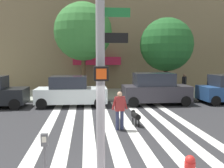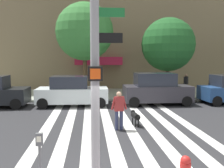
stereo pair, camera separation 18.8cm
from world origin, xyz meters
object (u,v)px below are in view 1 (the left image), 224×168
Objects in this scene: street_tree_middle at (167,45)px; pedestrian_bystander at (184,83)px; parked_car_third_in_line at (155,89)px; pedestrian_dog_walker at (120,108)px; parking_meter_curbside at (45,156)px; traffic_light_pole at (101,34)px; street_tree_nearest at (83,32)px; parked_car_behind_first at (71,92)px; dog_on_leash at (135,116)px.

pedestrian_bystander is at bearing -3.24° from street_tree_middle.
pedestrian_dog_walker is (-3.09, -5.58, -0.06)m from parked_car_third_in_line.
parking_meter_curbside is 0.23× the size of street_tree_middle.
street_tree_middle is 3.61× the size of pedestrian_bystander.
pedestrian_dog_walker is at bearing -125.90° from pedestrian_bystander.
traffic_light_pole is at bearing -110.92° from parked_car_third_in_line.
street_tree_nearest is at bearing 141.54° from parked_car_third_in_line.
pedestrian_dog_walker is (2.34, -5.58, 0.03)m from parked_car_behind_first.
traffic_light_pole reaches higher than pedestrian_dog_walker.
pedestrian_bystander is at bearing 43.95° from parked_car_third_in_line.
dog_on_leash is 9.69m from pedestrian_bystander.
pedestrian_bystander is (6.24, 8.62, 0.15)m from pedestrian_dog_walker.
traffic_light_pole is at bearing -112.66° from street_tree_middle.
parked_car_third_in_line is 4.20× the size of dog_on_leash.
street_tree_middle is (7.12, 3.12, 3.13)m from parked_car_behind_first.
street_tree_middle reaches higher than pedestrian_dog_walker.
parked_car_third_in_line is (4.20, 10.99, -2.53)m from traffic_light_pole.
traffic_light_pole is 1.35× the size of parked_car_third_in_line.
parked_car_behind_first is 0.63× the size of street_tree_nearest.
traffic_light_pole is 7.03m from dog_on_leash.
parked_car_behind_first is at bearing 96.41° from traffic_light_pole.
parked_car_third_in_line is 4.37m from pedestrian_bystander.
parked_car_behind_first reaches higher than dog_on_leash.
dog_on_leash is (0.80, 0.62, -0.48)m from pedestrian_dog_walker.
traffic_light_pole is 3.54× the size of pedestrian_dog_walker.
parked_car_third_in_line is at bearing 69.08° from traffic_light_pole.
traffic_light_pole is 15.29m from street_tree_middle.
street_tree_middle is 9.69m from dog_on_leash.
parked_car_behind_first is 0.75× the size of street_tree_middle.
parking_meter_curbside reaches higher than dog_on_leash.
street_tree_nearest reaches higher than pedestrian_bystander.
parking_meter_curbside is 10.87m from parked_car_behind_first.
traffic_light_pole is 5.67× the size of dog_on_leash.
parked_car_third_in_line reaches higher than pedestrian_dog_walker.
parked_car_third_in_line is (5.36, 10.87, -0.04)m from parking_meter_curbside.
dog_on_leash is at bearing 72.38° from traffic_light_pole.
street_tree_middle is at bearing 63.81° from dog_on_leash.
pedestrian_dog_walker is at bearing -80.39° from street_tree_nearest.
street_tree_nearest reaches higher than street_tree_middle.
parked_car_third_in_line is 4.67m from street_tree_middle.
traffic_light_pole is 6.10m from pedestrian_dog_walker.
pedestrian_bystander is at bearing -4.90° from street_tree_nearest.
traffic_light_pole is 3.54× the size of pedestrian_bystander.
parking_meter_curbside is 1.33× the size of dog_on_leash.
parked_car_third_in_line is 0.73× the size of street_tree_middle.
pedestrian_dog_walker reaches higher than parking_meter_curbside.
street_tree_middle reaches higher than parked_car_behind_first.
parked_car_third_in_line is at bearing 65.27° from dog_on_leash.
street_tree_nearest reaches higher than pedestrian_dog_walker.
street_tree_nearest is at bearing 175.10° from pedestrian_bystander.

